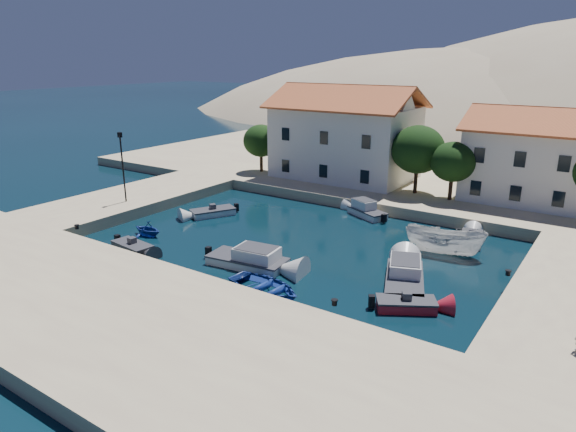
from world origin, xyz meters
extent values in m
plane|color=black|center=(0.00, 0.00, 0.00)|extent=(400.00, 400.00, 0.00)
cube|color=tan|center=(0.00, -6.00, 0.50)|extent=(52.00, 12.00, 1.00)
cube|color=tan|center=(-19.00, 10.00, 0.50)|extent=(8.00, 20.00, 1.00)
cube|color=tan|center=(2.00, 38.00, 0.50)|extent=(80.00, 36.00, 1.00)
ellipsoid|color=tan|center=(-10.00, 110.00, -20.00)|extent=(198.00, 126.00, 72.00)
cube|color=white|center=(-6.00, 28.00, 4.75)|extent=(14.00, 9.00, 7.50)
pyramid|color=#9A4222|center=(-6.00, 28.00, 9.60)|extent=(14.70, 9.45, 2.20)
cube|color=white|center=(12.00, 29.00, 4.25)|extent=(10.00, 8.00, 6.50)
pyramid|color=#9A4222|center=(12.00, 29.00, 8.40)|extent=(10.50, 8.40, 1.80)
cylinder|color=#382314|center=(-15.00, 25.00, 2.25)|extent=(0.36, 0.36, 2.50)
ellipsoid|color=black|center=(-15.00, 25.00, 4.50)|extent=(4.00, 4.00, 3.60)
cylinder|color=#382314|center=(3.00, 25.50, 2.50)|extent=(0.36, 0.36, 3.00)
ellipsoid|color=black|center=(3.00, 25.50, 5.20)|extent=(5.00, 5.00, 4.50)
cylinder|color=#382314|center=(6.50, 25.00, 2.25)|extent=(0.36, 0.36, 2.50)
ellipsoid|color=black|center=(6.50, 25.00, 4.50)|extent=(4.00, 4.00, 3.60)
cylinder|color=black|center=(-17.50, 8.00, 4.00)|extent=(0.14, 0.14, 6.00)
cube|color=black|center=(-17.50, 8.00, 7.00)|extent=(0.35, 0.25, 0.45)
cylinder|color=black|center=(-14.30, 0.80, 1.15)|extent=(0.36, 0.36, 0.30)
cylinder|color=black|center=(8.00, 0.80, 1.15)|extent=(0.36, 0.36, 0.30)
cylinder|color=black|center=(14.70, 10.00, 1.15)|extent=(0.36, 0.36, 0.30)
cube|color=#37373C|center=(-9.18, 1.74, 0.25)|extent=(3.43, 1.83, 0.90)
cube|color=#37373C|center=(-9.18, 1.74, 0.58)|extent=(3.51, 1.87, 0.10)
cube|color=#37373C|center=(-9.18, 1.74, 0.80)|extent=(0.56, 0.56, 0.50)
cube|color=silver|center=(-0.63, 4.29, 0.25)|extent=(5.53, 2.90, 0.90)
cube|color=#37373C|center=(-0.63, 4.29, 0.58)|extent=(5.66, 2.96, 0.10)
cube|color=silver|center=(-0.63, 4.29, 0.95)|extent=(3.02, 2.26, 0.90)
imported|color=navy|center=(2.78, 1.64, 0.00)|extent=(5.21, 3.95, 1.02)
cube|color=maroon|center=(10.62, 4.32, 0.25)|extent=(3.48, 2.86, 0.90)
cube|color=#37373C|center=(10.62, 4.32, 0.58)|extent=(3.56, 2.92, 0.10)
cube|color=#37373C|center=(10.62, 4.32, 0.80)|extent=(0.68, 0.68, 0.50)
cube|color=silver|center=(9.33, 7.27, 0.25)|extent=(3.99, 5.81, 0.90)
cube|color=#37373C|center=(9.33, 7.27, 0.58)|extent=(4.08, 5.95, 0.10)
cube|color=silver|center=(9.33, 7.27, 0.95)|extent=(2.77, 3.33, 0.90)
imported|color=silver|center=(9.66, 13.88, 0.00)|extent=(5.92, 2.90, 2.19)
cube|color=silver|center=(10.64, 17.35, 0.25)|extent=(2.12, 3.41, 0.90)
cube|color=#37373C|center=(10.64, 17.35, 0.58)|extent=(2.17, 3.49, 0.10)
cube|color=#37373C|center=(10.64, 17.35, 0.80)|extent=(0.59, 0.59, 0.50)
imported|color=navy|center=(-10.98, 4.73, 0.00)|extent=(2.67, 2.32, 1.36)
cube|color=silver|center=(-10.29, 11.56, 0.25)|extent=(3.24, 4.09, 0.90)
cube|color=#37373C|center=(-10.29, 11.56, 0.58)|extent=(3.31, 4.19, 0.10)
cube|color=#37373C|center=(-10.29, 11.56, 0.80)|extent=(0.68, 0.68, 0.50)
cube|color=silver|center=(1.17, 19.00, 0.25)|extent=(4.07, 3.10, 0.90)
cube|color=#37373C|center=(1.17, 19.00, 0.58)|extent=(4.17, 3.16, 0.10)
cube|color=silver|center=(1.17, 19.00, 0.95)|extent=(2.38, 2.10, 0.90)
camera|label=1|loc=(19.63, -20.71, 13.49)|focal=32.00mm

